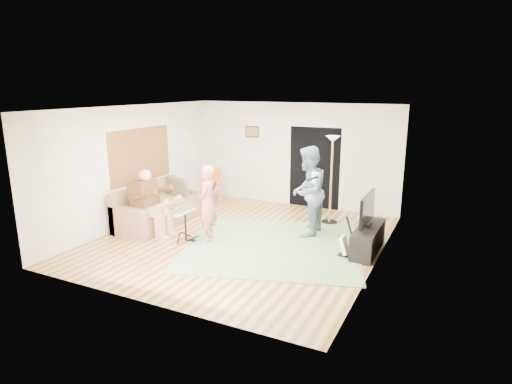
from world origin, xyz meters
TOP-DOWN VIEW (x-y plane):
  - floor at (0.00, 0.00)m, footprint 6.00×6.00m
  - walls at (0.00, 0.00)m, footprint 5.50×6.00m
  - ceiling at (0.00, 0.00)m, footprint 6.00×6.00m
  - window_blinds at (-2.74, 0.20)m, footprint 0.00×2.05m
  - doorway at (0.55, 2.99)m, footprint 2.10×0.00m
  - picture_frame at (-1.25, 2.99)m, footprint 0.42×0.03m
  - area_rug at (0.74, -0.08)m, footprint 4.17×4.03m
  - sofa at (-2.30, 0.08)m, footprint 0.92×2.24m
  - drummer at (-1.86, -0.57)m, footprint 0.92×0.51m
  - drum_kit at (-1.00, -0.57)m, footprint 0.37×0.66m
  - singer at (-0.60, -0.38)m, footprint 0.54×0.67m
  - microphone at (-0.40, -0.38)m, footprint 0.06×0.06m
  - guitarist at (1.12, 0.87)m, footprint 0.78×0.97m
  - guitar_held at (1.32, 0.87)m, footprint 0.23×0.61m
  - guitar_spare at (2.16, 0.03)m, footprint 0.28×0.25m
  - torchiere_lamp at (1.32, 1.88)m, footprint 0.36×0.36m
  - dining_chair at (-2.05, 2.13)m, footprint 0.45×0.47m
  - tv_cabinet at (2.50, 0.48)m, footprint 0.40×1.40m
  - television at (2.45, 0.48)m, footprint 0.06×1.06m

SIDE VIEW (x-z plane):
  - floor at x=0.00m, z-range 0.00..0.00m
  - area_rug at x=0.74m, z-range 0.00..0.02m
  - guitar_spare at x=2.16m, z-range -0.17..0.62m
  - tv_cabinet at x=2.50m, z-range 0.00..0.50m
  - drum_kit at x=-1.00m, z-range -0.04..0.63m
  - sofa at x=-2.30m, z-range -0.15..0.75m
  - dining_chair at x=-2.05m, z-range -0.14..0.81m
  - drummer at x=-1.86m, z-range -0.16..1.26m
  - singer at x=-0.60m, z-range 0.00..1.58m
  - television at x=2.45m, z-range 0.56..1.14m
  - guitarist at x=1.12m, z-range 0.00..1.91m
  - doorway at x=0.55m, z-range 0.00..2.10m
  - microphone at x=-0.40m, z-range 1.06..1.30m
  - guitar_held at x=1.32m, z-range 1.17..1.43m
  - walls at x=0.00m, z-range 0.00..2.70m
  - torchiere_lamp at x=1.32m, z-range 0.38..2.40m
  - window_blinds at x=-2.74m, z-range 0.53..2.58m
  - picture_frame at x=-1.25m, z-range 1.74..2.06m
  - ceiling at x=0.00m, z-range 2.70..2.70m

